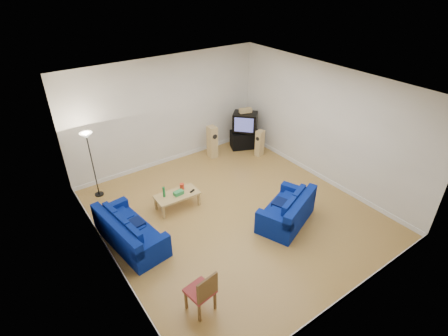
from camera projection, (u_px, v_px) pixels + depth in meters
room at (234, 159)px, 7.85m from camera, size 6.01×6.51×3.21m
sofa_three_seat at (129, 234)px, 7.57m from camera, size 1.07×1.99×0.73m
sofa_loveseat at (288, 213)px, 8.18m from camera, size 1.74×1.36×0.77m
coffee_table at (177, 196)px, 8.68m from camera, size 1.10×0.58×0.39m
bottle at (164, 192)px, 8.49m from camera, size 0.07×0.07×0.27m
tissue_box at (179, 193)px, 8.61m from camera, size 0.25×0.15×0.10m
red_canister at (182, 186)px, 8.81m from camera, size 0.11×0.11×0.15m
remote at (192, 191)px, 8.75m from camera, size 0.16×0.10×0.02m
tv_stand at (245, 139)px, 11.54m from camera, size 1.04×0.83×0.56m
av_receiver at (245, 131)px, 11.33m from camera, size 0.50×0.48×0.09m
television at (245, 122)px, 11.16m from camera, size 0.91×0.92×0.58m
centre_speaker at (245, 110)px, 11.02m from camera, size 0.43×0.27×0.14m
speaker_left at (212, 142)px, 10.85m from camera, size 0.25×0.32×1.03m
speaker_right at (260, 143)px, 10.97m from camera, size 0.30×0.25×0.85m
floor_lamp at (88, 145)px, 8.54m from camera, size 0.31×0.31×1.81m
dining_chair at (203, 291)px, 5.97m from camera, size 0.50×0.50×0.92m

